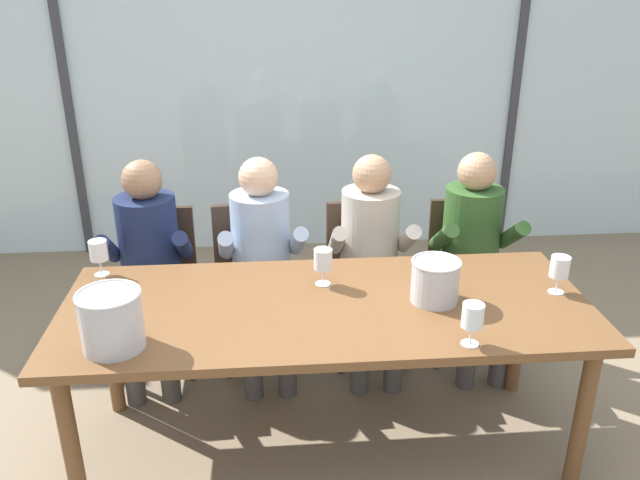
{
  "coord_description": "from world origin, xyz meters",
  "views": [
    {
      "loc": [
        -0.23,
        -2.43,
        2.1
      ],
      "look_at": [
        0.0,
        0.35,
        0.91
      ],
      "focal_mm": 35.94,
      "sensor_mm": 36.0,
      "label": 1
    }
  ],
  "objects_px": {
    "chair_near_curtain": "(157,275)",
    "wine_glass_by_left_taster": "(473,317)",
    "chair_right_of_center": "(466,265)",
    "person_olive_shirt": "(474,246)",
    "chair_left_of_center": "(253,270)",
    "wine_glass_near_bucket": "(324,261)",
    "ice_bucket_secondary": "(111,319)",
    "ice_bucket_primary": "(435,280)",
    "chair_center": "(365,267)",
    "person_pale_blue_shirt": "(262,254)",
    "wine_glass_center_pour": "(99,252)",
    "person_beige_jumper": "(371,250)",
    "dining_table": "(327,319)",
    "wine_glass_by_right_taster": "(560,268)",
    "person_navy_polo": "(148,257)"
  },
  "relations": [
    {
      "from": "chair_right_of_center",
      "to": "ice_bucket_secondary",
      "type": "bearing_deg",
      "value": -142.05
    },
    {
      "from": "person_beige_jumper",
      "to": "wine_glass_by_left_taster",
      "type": "height_order",
      "value": "person_beige_jumper"
    },
    {
      "from": "chair_near_curtain",
      "to": "chair_center",
      "type": "bearing_deg",
      "value": 0.67
    },
    {
      "from": "chair_left_of_center",
      "to": "wine_glass_by_right_taster",
      "type": "bearing_deg",
      "value": -40.58
    },
    {
      "from": "ice_bucket_primary",
      "to": "wine_glass_center_pour",
      "type": "distance_m",
      "value": 1.55
    },
    {
      "from": "ice_bucket_primary",
      "to": "wine_glass_near_bucket",
      "type": "height_order",
      "value": "ice_bucket_primary"
    },
    {
      "from": "ice_bucket_secondary",
      "to": "wine_glass_center_pour",
      "type": "height_order",
      "value": "ice_bucket_secondary"
    },
    {
      "from": "person_olive_shirt",
      "to": "wine_glass_by_right_taster",
      "type": "height_order",
      "value": "person_olive_shirt"
    },
    {
      "from": "dining_table",
      "to": "ice_bucket_primary",
      "type": "distance_m",
      "value": 0.5
    },
    {
      "from": "chair_right_of_center",
      "to": "ice_bucket_primary",
      "type": "relative_size",
      "value": 4.06
    },
    {
      "from": "chair_left_of_center",
      "to": "person_olive_shirt",
      "type": "distance_m",
      "value": 1.25
    },
    {
      "from": "chair_center",
      "to": "person_pale_blue_shirt",
      "type": "height_order",
      "value": "person_pale_blue_shirt"
    },
    {
      "from": "ice_bucket_secondary",
      "to": "chair_right_of_center",
      "type": "bearing_deg",
      "value": 33.1
    },
    {
      "from": "person_pale_blue_shirt",
      "to": "person_beige_jumper",
      "type": "relative_size",
      "value": 1.0
    },
    {
      "from": "wine_glass_by_right_taster",
      "to": "person_beige_jumper",
      "type": "bearing_deg",
      "value": 135.25
    },
    {
      "from": "chair_near_curtain",
      "to": "person_beige_jumper",
      "type": "xyz_separation_m",
      "value": [
        1.19,
        -0.14,
        0.17
      ]
    },
    {
      "from": "wine_glass_by_left_taster",
      "to": "wine_glass_by_right_taster",
      "type": "relative_size",
      "value": 1.0
    },
    {
      "from": "wine_glass_near_bucket",
      "to": "wine_glass_by_right_taster",
      "type": "bearing_deg",
      "value": -9.19
    },
    {
      "from": "chair_right_of_center",
      "to": "person_beige_jumper",
      "type": "height_order",
      "value": "person_beige_jumper"
    },
    {
      "from": "person_navy_polo",
      "to": "person_beige_jumper",
      "type": "relative_size",
      "value": 1.0
    },
    {
      "from": "ice_bucket_primary",
      "to": "person_pale_blue_shirt",
      "type": "bearing_deg",
      "value": 135.34
    },
    {
      "from": "ice_bucket_secondary",
      "to": "ice_bucket_primary",
      "type": "bearing_deg",
      "value": 11.4
    },
    {
      "from": "chair_left_of_center",
      "to": "wine_glass_near_bucket",
      "type": "bearing_deg",
      "value": -72.12
    },
    {
      "from": "chair_near_curtain",
      "to": "ice_bucket_primary",
      "type": "height_order",
      "value": "ice_bucket_primary"
    },
    {
      "from": "ice_bucket_secondary",
      "to": "chair_left_of_center",
      "type": "bearing_deg",
      "value": 66.87
    },
    {
      "from": "wine_glass_by_left_taster",
      "to": "wine_glass_center_pour",
      "type": "distance_m",
      "value": 1.72
    },
    {
      "from": "chair_near_curtain",
      "to": "chair_right_of_center",
      "type": "relative_size",
      "value": 1.0
    },
    {
      "from": "dining_table",
      "to": "chair_near_curtain",
      "type": "xyz_separation_m",
      "value": [
        -0.88,
        0.87,
        -0.18
      ]
    },
    {
      "from": "chair_near_curtain",
      "to": "wine_glass_by_left_taster",
      "type": "xyz_separation_m",
      "value": [
        1.4,
        -1.24,
        0.37
      ]
    },
    {
      "from": "chair_center",
      "to": "wine_glass_near_bucket",
      "type": "distance_m",
      "value": 0.84
    },
    {
      "from": "chair_right_of_center",
      "to": "person_olive_shirt",
      "type": "bearing_deg",
      "value": -87.29
    },
    {
      "from": "chair_center",
      "to": "ice_bucket_secondary",
      "type": "relative_size",
      "value": 3.59
    },
    {
      "from": "person_olive_shirt",
      "to": "chair_right_of_center",
      "type": "bearing_deg",
      "value": 88.01
    },
    {
      "from": "wine_glass_center_pour",
      "to": "person_olive_shirt",
      "type": "bearing_deg",
      "value": 10.67
    },
    {
      "from": "person_navy_polo",
      "to": "chair_left_of_center",
      "type": "bearing_deg",
      "value": 13.95
    },
    {
      "from": "person_beige_jumper",
      "to": "wine_glass_by_left_taster",
      "type": "distance_m",
      "value": 1.14
    },
    {
      "from": "dining_table",
      "to": "chair_center",
      "type": "distance_m",
      "value": 0.95
    },
    {
      "from": "person_pale_blue_shirt",
      "to": "wine_glass_by_right_taster",
      "type": "relative_size",
      "value": 6.87
    },
    {
      "from": "chair_left_of_center",
      "to": "ice_bucket_secondary",
      "type": "bearing_deg",
      "value": -121.12
    },
    {
      "from": "person_pale_blue_shirt",
      "to": "wine_glass_by_left_taster",
      "type": "distance_m",
      "value": 1.38
    },
    {
      "from": "wine_glass_by_left_taster",
      "to": "wine_glass_near_bucket",
      "type": "relative_size",
      "value": 1.0
    },
    {
      "from": "chair_right_of_center",
      "to": "person_olive_shirt",
      "type": "height_order",
      "value": "person_olive_shirt"
    },
    {
      "from": "wine_glass_by_left_taster",
      "to": "person_navy_polo",
      "type": "bearing_deg",
      "value": 141.91
    },
    {
      "from": "chair_right_of_center",
      "to": "ice_bucket_primary",
      "type": "height_order",
      "value": "ice_bucket_primary"
    },
    {
      "from": "chair_near_curtain",
      "to": "person_pale_blue_shirt",
      "type": "bearing_deg",
      "value": -13.06
    },
    {
      "from": "person_pale_blue_shirt",
      "to": "wine_glass_center_pour",
      "type": "height_order",
      "value": "person_pale_blue_shirt"
    },
    {
      "from": "chair_near_curtain",
      "to": "person_pale_blue_shirt",
      "type": "height_order",
      "value": "person_pale_blue_shirt"
    },
    {
      "from": "chair_left_of_center",
      "to": "person_olive_shirt",
      "type": "bearing_deg",
      "value": -15.64
    },
    {
      "from": "chair_right_of_center",
      "to": "ice_bucket_secondary",
      "type": "height_order",
      "value": "ice_bucket_secondary"
    },
    {
      "from": "dining_table",
      "to": "person_beige_jumper",
      "type": "height_order",
      "value": "person_beige_jumper"
    }
  ]
}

